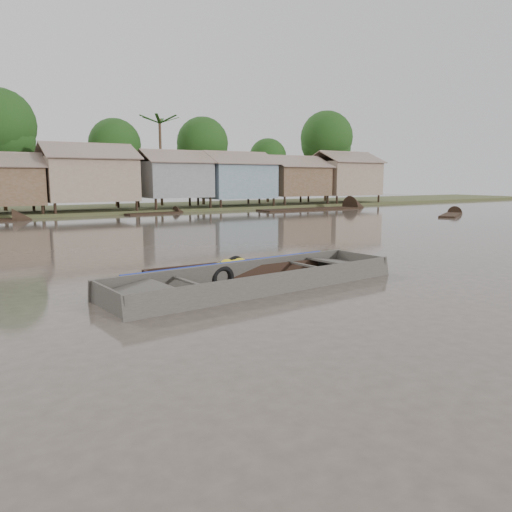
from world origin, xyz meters
TOP-DOWN VIEW (x-y plane):
  - ground at (0.00, 0.00)m, footprint 120.00×120.00m
  - riverbank at (3.03, 31.86)m, footprint 120.00×12.47m
  - banana_boat at (-0.40, 1.99)m, footprint 5.08×1.38m
  - viewer_boat at (-0.54, 0.52)m, footprint 8.12×2.76m
  - distant_boats at (9.73, 23.80)m, footprint 46.88×15.81m

SIDE VIEW (x-z plane):
  - distant_boats at x=9.73m, z-range -0.22..0.12m
  - ground at x=0.00m, z-range 0.00..0.00m
  - viewer_boat at x=-0.54m, z-range -0.25..0.39m
  - banana_boat at x=-0.40m, z-range -0.23..0.48m
  - riverbank at x=3.03m, z-range -2.04..8.18m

